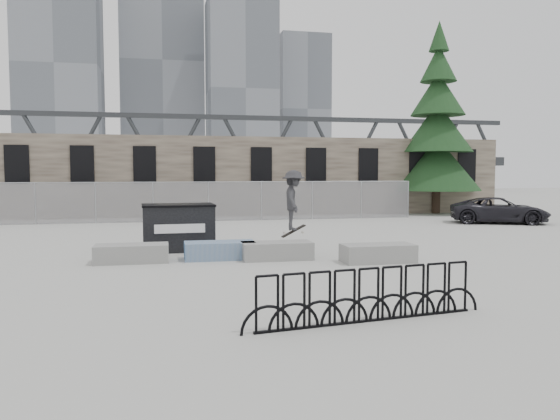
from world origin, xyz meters
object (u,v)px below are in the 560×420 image
at_px(skateboarder, 294,200).
at_px(planter_center_left, 220,250).
at_px(bike_rack, 369,296).
at_px(suv, 499,210).
at_px(planter_offset, 378,252).
at_px(spruce_tree, 437,135).
at_px(planter_center_right, 277,250).
at_px(planter_far_left, 132,253).
at_px(dumpster, 178,227).

bearing_deg(skateboarder, planter_center_left, 107.70).
xyz_separation_m(bike_rack, suv, (12.75, 15.26, 0.20)).
height_order(planter_offset, spruce_tree, spruce_tree).
bearing_deg(planter_center_left, planter_center_right, -14.17).
bearing_deg(bike_rack, spruce_tree, 59.49).
bearing_deg(bike_rack, planter_far_left, 120.79).
relative_size(planter_center_left, bike_rack, 0.45).
distance_m(planter_offset, spruce_tree, 19.76).
xyz_separation_m(spruce_tree, suv, (-0.14, -6.61, -4.07)).
bearing_deg(planter_center_right, planter_center_left, 165.83).
height_order(planter_center_right, suv, suv).
bearing_deg(planter_far_left, planter_offset, -11.86).
height_order(planter_center_right, planter_offset, same).
height_order(bike_rack, suv, suv).
relative_size(planter_center_right, skateboarder, 0.99).
relative_size(bike_rack, suv, 0.97).
height_order(planter_center_left, dumpster, dumpster).
bearing_deg(suv, bike_rack, 163.68).
xyz_separation_m(planter_center_left, spruce_tree, (14.65, 14.74, 4.44)).
bearing_deg(planter_offset, suv, 43.09).
bearing_deg(planter_offset, skateboarder, 138.79).
distance_m(planter_offset, skateboarder, 3.00).
distance_m(dumpster, bike_rack, 9.58).
bearing_deg(planter_far_left, bike_rack, -59.21).
height_order(planter_center_left, suv, suv).
distance_m(planter_center_left, dumpster, 2.33).
bearing_deg(suv, dumpster, 134.97).
relative_size(planter_center_left, planter_center_right, 1.00).
xyz_separation_m(suv, skateboarder, (-12.26, -7.85, 1.02)).
relative_size(planter_offset, suv, 0.44).
relative_size(planter_center_right, dumpster, 0.87).
relative_size(planter_center_left, planter_offset, 1.00).
xyz_separation_m(planter_far_left, spruce_tree, (17.10, 14.80, 4.44)).
bearing_deg(planter_far_left, skateboarder, 4.16).
bearing_deg(planter_center_right, spruce_tree, 49.24).
distance_m(spruce_tree, skateboarder, 19.29).
height_order(planter_far_left, planter_center_right, same).
bearing_deg(suv, planter_center_left, 142.80).
relative_size(dumpster, skateboarder, 1.14).
bearing_deg(planter_far_left, suv, 25.77).
relative_size(planter_offset, skateboarder, 0.99).
distance_m(spruce_tree, suv, 7.77).
xyz_separation_m(spruce_tree, skateboarder, (-12.40, -14.46, -3.05)).
distance_m(planter_center_left, planter_center_right, 1.65).
distance_m(planter_center_left, planter_offset, 4.50).
distance_m(bike_rack, spruce_tree, 25.74).
relative_size(bike_rack, skateboarder, 2.20).
relative_size(dumpster, spruce_tree, 0.20).
height_order(planter_center_right, dumpster, dumpster).
relative_size(planter_offset, bike_rack, 0.45).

